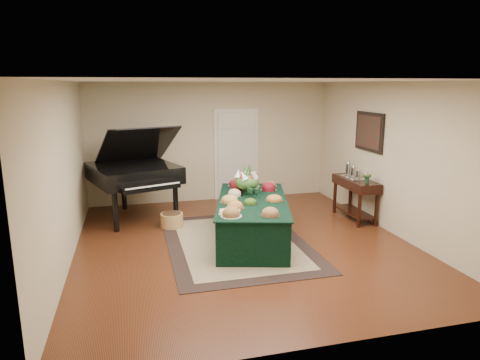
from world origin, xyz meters
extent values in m
plane|color=black|center=(0.00, 0.00, 0.00)|extent=(6.00, 6.00, 0.00)
cube|color=black|center=(-0.12, 0.09, 0.01)|extent=(2.32, 3.25, 0.01)
cube|color=tan|center=(-0.12, 0.09, 0.01)|extent=(1.86, 2.78, 0.01)
cube|color=silver|center=(0.60, 2.98, 1.05)|extent=(1.05, 0.04, 2.10)
cube|color=silver|center=(0.60, 2.96, 1.00)|extent=(0.90, 0.06, 2.00)
cube|color=black|center=(0.19, 0.18, 0.35)|extent=(1.70, 2.61, 0.71)
cube|color=black|center=(0.19, 0.18, 0.71)|extent=(1.77, 2.68, 0.02)
cylinder|color=#A1AAA1|center=(0.10, 0.87, 0.73)|extent=(0.30, 0.30, 0.01)
ellipsoid|color=maroon|center=(0.10, 0.87, 0.80)|extent=(0.25, 0.25, 0.14)
cylinder|color=#B9B9C2|center=(0.66, 0.72, 0.73)|extent=(0.31, 0.31, 0.01)
ellipsoid|color=maroon|center=(0.66, 0.72, 0.79)|extent=(0.25, 0.25, 0.11)
cylinder|color=#B9B9C2|center=(0.08, -0.08, 0.73)|extent=(0.26, 0.26, 0.01)
ellipsoid|color=#335C17|center=(0.08, -0.08, 0.77)|extent=(0.21, 0.21, 0.07)
cylinder|color=#B9B9C2|center=(0.45, 1.07, 0.73)|extent=(0.29, 0.29, 0.01)
ellipsoid|color=beige|center=(0.45, 1.07, 0.78)|extent=(0.24, 0.24, 0.09)
cylinder|color=#B9B9C2|center=(0.79, 1.05, 0.73)|extent=(0.29, 0.29, 0.01)
ellipsoid|color=#98673D|center=(0.79, 1.05, 0.77)|extent=(0.24, 0.24, 0.07)
cylinder|color=#B9B9C2|center=(-0.23, 0.10, 0.73)|extent=(0.34, 0.34, 0.01)
ellipsoid|color=gold|center=(-0.23, 0.10, 0.78)|extent=(0.28, 0.28, 0.09)
cylinder|color=#A1AAA1|center=(-0.38, -0.67, 0.73)|extent=(0.32, 0.32, 0.01)
ellipsoid|color=#98673D|center=(-0.38, -0.67, 0.79)|extent=(0.27, 0.27, 0.11)
cylinder|color=#B9B9C2|center=(-0.05, 0.48, 0.73)|extent=(0.29, 0.29, 0.01)
ellipsoid|color=beige|center=(-0.05, 0.48, 0.78)|extent=(0.24, 0.24, 0.09)
cylinder|color=#B9B9C2|center=(0.12, 1.24, 0.73)|extent=(0.25, 0.25, 0.01)
ellipsoid|color=maroon|center=(0.12, 1.24, 0.78)|extent=(0.20, 0.20, 0.09)
cylinder|color=#B9B9C2|center=(0.53, 0.01, 0.73)|extent=(0.33, 0.33, 0.01)
ellipsoid|color=#BC7D36|center=(0.53, 0.01, 0.77)|extent=(0.27, 0.27, 0.07)
cylinder|color=#B9B9C2|center=(-0.23, -0.27, 0.73)|extent=(0.31, 0.31, 0.01)
ellipsoid|color=#BC7D36|center=(-0.23, -0.27, 0.78)|extent=(0.25, 0.25, 0.09)
cylinder|color=#B9B9C2|center=(0.19, -0.77, 0.73)|extent=(0.31, 0.31, 0.01)
ellipsoid|color=#98673D|center=(0.19, -0.77, 0.78)|extent=(0.26, 0.26, 0.09)
cube|color=tan|center=(-0.36, -0.47, 0.73)|extent=(0.39, 0.39, 0.02)
ellipsoid|color=white|center=(-0.41, -0.41, 0.78)|extent=(0.14, 0.14, 0.08)
ellipsoid|color=white|center=(-0.27, -0.43, 0.77)|extent=(0.12, 0.12, 0.07)
cube|color=gold|center=(-0.33, -0.56, 0.77)|extent=(0.10, 0.08, 0.05)
cylinder|color=#153420|center=(0.21, 0.62, 0.81)|extent=(0.17, 0.17, 0.17)
ellipsoid|color=#305A24|center=(0.21, 0.62, 0.93)|extent=(0.43, 0.43, 0.28)
cylinder|color=black|center=(-2.11, 1.21, 0.38)|extent=(0.10, 0.10, 0.76)
cylinder|color=black|center=(-0.98, 1.59, 0.38)|extent=(0.10, 0.10, 0.76)
cylinder|color=black|center=(-1.98, 2.68, 0.38)|extent=(0.10, 0.10, 0.76)
cube|color=black|center=(-1.75, 2.01, 0.92)|extent=(1.96, 2.03, 0.33)
cube|color=black|center=(-1.46, 1.14, 0.81)|extent=(1.10, 0.55, 0.10)
cube|color=black|center=(-1.66, 2.20, 1.44)|extent=(1.76, 1.58, 0.84)
cylinder|color=#A57A42|center=(-1.10, 1.20, 0.13)|extent=(0.43, 0.43, 0.27)
cylinder|color=black|center=(2.31, 0.30, 0.32)|extent=(0.07, 0.07, 0.65)
cylinder|color=black|center=(2.68, 0.30, 0.32)|extent=(0.07, 0.07, 0.65)
cylinder|color=black|center=(2.31, 1.30, 0.32)|extent=(0.07, 0.07, 0.65)
cylinder|color=black|center=(2.68, 1.30, 0.32)|extent=(0.07, 0.07, 0.65)
cube|color=black|center=(2.50, 0.80, 0.74)|extent=(0.45, 1.19, 0.18)
cube|color=black|center=(2.50, 0.80, 0.15)|extent=(0.38, 1.04, 0.03)
cube|color=#B9B9C2|center=(2.50, 0.91, 0.83)|extent=(0.34, 0.58, 0.02)
cylinder|color=#153420|center=(2.50, 0.40, 0.88)|extent=(0.08, 0.08, 0.12)
ellipsoid|color=#CB8396|center=(2.50, 0.40, 0.99)|extent=(0.18, 0.18, 0.12)
cube|color=black|center=(2.72, 0.80, 1.75)|extent=(0.04, 0.95, 0.75)
cube|color=#50151C|center=(2.69, 0.80, 1.75)|extent=(0.01, 0.82, 0.62)
camera|label=1|loc=(-1.77, -6.60, 2.65)|focal=32.00mm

